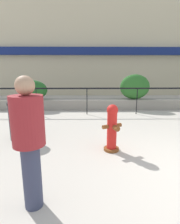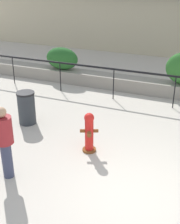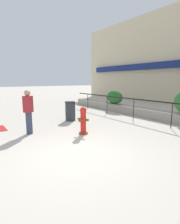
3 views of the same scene
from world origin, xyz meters
name	(u,v)px [view 1 (image 1 of 3)]	position (x,y,z in m)	size (l,w,h in m)	color
building_facade	(114,44)	(0.00, 11.98, 3.99)	(30.00, 1.36, 8.00)	beige
planter_wall_low	(130,104)	(0.00, 6.00, 0.25)	(18.00, 0.70, 0.50)	gray
fence_railing_segment	(137,91)	(0.00, 4.90, 1.02)	(15.00, 0.05, 1.15)	black
hedge_bush_0	(33,90)	(-4.77, 6.00, 0.96)	(1.41, 0.65, 0.91)	#235B23
hedge_bush_1	(135,87)	(0.18, 6.00, 1.10)	(1.44, 0.64, 1.19)	#2D6B28
fire_hydrant	(112,128)	(-1.57, 1.27, 0.55)	(0.47, 0.48, 1.08)	brown
pedestrian	(29,137)	(-2.84, -0.44, 0.99)	(0.45, 0.45, 1.73)	#383D56
trash_bin	(19,121)	(-3.94, 2.04, 0.51)	(0.55, 0.55, 1.01)	#2D3338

